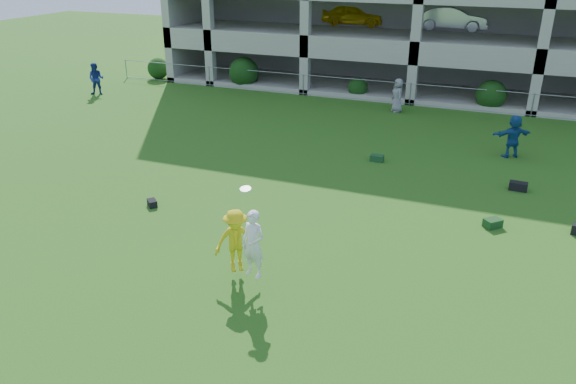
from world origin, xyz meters
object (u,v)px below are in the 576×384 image
at_px(bystander_d, 513,136).
at_px(bystander_c, 398,95).
at_px(frisbee_contest, 241,242).
at_px(bystander_a, 96,79).

bearing_deg(bystander_d, bystander_c, -73.20).
bearing_deg(bystander_c, bystander_d, 16.36).
distance_m(bystander_c, frisbee_contest, 17.14).
bearing_deg(frisbee_contest, bystander_a, 138.04).
bearing_deg(bystander_a, frisbee_contest, -63.49).
height_order(bystander_c, frisbee_contest, frisbee_contest).
relative_size(bystander_a, bystander_c, 1.05).
relative_size(bystander_a, bystander_d, 1.03).
bearing_deg(bystander_c, bystander_a, -112.95).
bearing_deg(bystander_c, frisbee_contest, -33.51).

